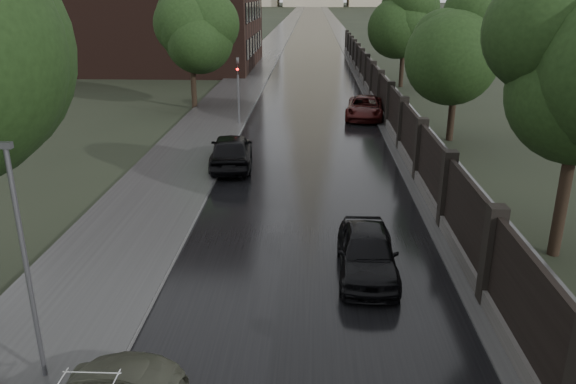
{
  "coord_description": "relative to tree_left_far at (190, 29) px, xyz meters",
  "views": [
    {
      "loc": [
        0.02,
        -7.9,
        7.63
      ],
      "look_at": [
        -0.7,
        9.13,
        1.5
      ],
      "focal_mm": 35.0,
      "sensor_mm": 36.0,
      "label": 1
    }
  ],
  "objects": [
    {
      "name": "tree_left_far",
      "position": [
        0.0,
        0.0,
        0.0
      ],
      "size": [
        4.25,
        4.25,
        7.39
      ],
      "color": "black",
      "rests_on": "ground"
    },
    {
      "name": "tree_right_c",
      "position": [
        15.5,
        10.0,
        -0.29
      ],
      "size": [
        4.08,
        4.08,
        7.01
      ],
      "color": "black",
      "rests_on": "ground"
    },
    {
      "name": "car_right_far",
      "position": [
        11.4,
        -2.63,
        -4.56
      ],
      "size": [
        2.87,
        5.17,
        1.37
      ],
      "primitive_type": "imported",
      "rotation": [
        0.0,
        0.0,
        -0.13
      ],
      "color": "black",
      "rests_on": "ground"
    },
    {
      "name": "traffic_light",
      "position": [
        3.7,
        -5.01,
        -2.84
      ],
      "size": [
        0.16,
        0.32,
        4.0
      ],
      "color": "#59595E",
      "rests_on": "ground"
    },
    {
      "name": "verge_right",
      "position": [
        13.5,
        160.0,
        -5.2
      ],
      "size": [
        3.0,
        420.0,
        0.08
      ],
      "primitive_type": "cube",
      "color": "#2D2D2D",
      "rests_on": "ground"
    },
    {
      "name": "hatchback_left",
      "position": [
        4.4,
        -13.43,
        -4.45
      ],
      "size": [
        2.25,
        4.78,
        1.58
      ],
      "primitive_type": "imported",
      "rotation": [
        0.0,
        0.0,
        3.23
      ],
      "color": "black",
      "rests_on": "ground"
    },
    {
      "name": "fence_right",
      "position": [
        12.6,
        2.01,
        -4.23
      ],
      "size": [
        0.45,
        75.72,
        2.7
      ],
      "color": "#383533",
      "rests_on": "ground"
    },
    {
      "name": "lamp_post",
      "position": [
        2.6,
        -28.5,
        -2.57
      ],
      "size": [
        0.25,
        0.12,
        5.11
      ],
      "color": "#59595E",
      "rests_on": "ground"
    },
    {
      "name": "car_right_near",
      "position": [
        9.64,
        -23.52,
        -4.55
      ],
      "size": [
        1.72,
        4.09,
        1.38
      ],
      "primitive_type": "imported",
      "rotation": [
        0.0,
        0.0,
        -0.02
      ],
      "color": "black",
      "rests_on": "ground"
    },
    {
      "name": "road",
      "position": [
        8.0,
        160.0,
        -5.23
      ],
      "size": [
        8.0,
        420.0,
        0.02
      ],
      "primitive_type": "cube",
      "color": "black",
      "rests_on": "ground"
    },
    {
      "name": "sidewalk_left",
      "position": [
        2.0,
        160.0,
        -5.16
      ],
      "size": [
        4.0,
        420.0,
        0.16
      ],
      "primitive_type": "cube",
      "color": "#2D2D2D",
      "rests_on": "ground"
    },
    {
      "name": "tree_right_b",
      "position": [
        15.5,
        -8.0,
        -0.29
      ],
      "size": [
        4.08,
        4.08,
        7.01
      ],
      "color": "black",
      "rests_on": "ground"
    }
  ]
}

